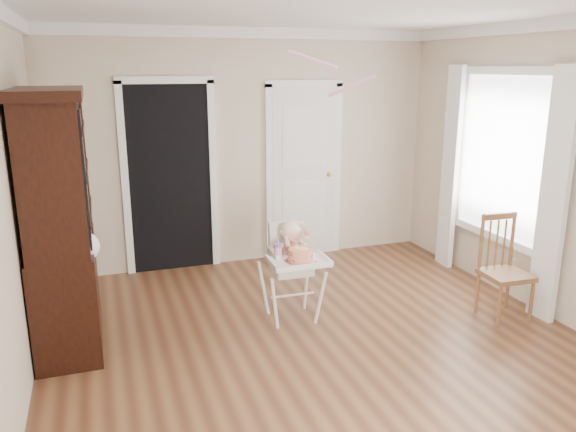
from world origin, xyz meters
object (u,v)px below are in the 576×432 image
object	(u,v)px
dining_chair	(504,271)
sippy_cup	(278,251)
cake	(300,255)
high_chair	(292,261)
china_cabinet	(60,222)

from	to	relation	value
dining_chair	sippy_cup	bearing A→B (deg)	169.57
cake	sippy_cup	xyz separation A→B (m)	(-0.16, 0.14, 0.01)
high_chair	dining_chair	bearing A→B (deg)	-15.55
cake	dining_chair	xyz separation A→B (m)	(1.88, -0.36, -0.25)
china_cabinet	dining_chair	world-z (taller)	china_cabinet
cake	china_cabinet	bearing A→B (deg)	167.24
cake	china_cabinet	xyz separation A→B (m)	(-1.92, 0.43, 0.36)
sippy_cup	high_chair	bearing A→B (deg)	30.24
cake	sippy_cup	distance (m)	0.21
high_chair	cake	distance (m)	0.27
sippy_cup	dining_chair	size ratio (longest dim) A/B	0.18
high_chair	sippy_cup	distance (m)	0.24
sippy_cup	dining_chair	world-z (taller)	dining_chair
high_chair	china_cabinet	world-z (taller)	china_cabinet
sippy_cup	china_cabinet	world-z (taller)	china_cabinet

